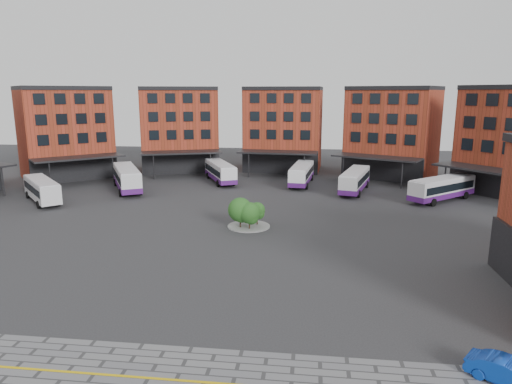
# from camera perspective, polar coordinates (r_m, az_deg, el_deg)

# --- Properties ---
(ground) EXTENTS (160.00, 160.00, 0.00)m
(ground) POSITION_cam_1_polar(r_m,az_deg,el_deg) (36.59, -6.64, -9.60)
(ground) COLOR #28282B
(ground) RESTS_ON ground
(yellow_line) EXTENTS (26.00, 0.15, 0.02)m
(yellow_line) POSITION_cam_1_polar(r_m,az_deg,el_deg) (24.14, -9.98, -22.13)
(yellow_line) COLOR gold
(yellow_line) RESTS_ON paving_zone
(main_building) EXTENTS (94.14, 42.48, 14.60)m
(main_building) POSITION_cam_1_polar(r_m,az_deg,el_deg) (72.66, -3.43, 7.27)
(main_building) COLOR #9A3421
(main_building) RESTS_ON ground
(tree_island) EXTENTS (4.40, 4.40, 3.20)m
(tree_island) POSITION_cam_1_polar(r_m,az_deg,el_deg) (46.42, -1.20, -2.61)
(tree_island) COLOR gray
(tree_island) RESTS_ON ground
(bus_a) EXTENTS (8.78, 9.14, 2.92)m
(bus_a) POSITION_cam_1_polar(r_m,az_deg,el_deg) (63.71, -25.21, 0.39)
(bus_a) COLOR silver
(bus_a) RESTS_ON ground
(bus_b) EXTENTS (8.03, 11.62, 3.32)m
(bus_b) POSITION_cam_1_polar(r_m,az_deg,el_deg) (67.04, -15.84, 1.71)
(bus_b) COLOR silver
(bus_b) RESTS_ON ground
(bus_c) EXTENTS (6.86, 10.81, 3.04)m
(bus_c) POSITION_cam_1_polar(r_m,az_deg,el_deg) (70.85, -4.50, 2.57)
(bus_c) COLOR white
(bus_c) RESTS_ON ground
(bus_d) EXTENTS (3.64, 10.98, 3.03)m
(bus_d) POSITION_cam_1_polar(r_m,az_deg,el_deg) (69.08, 5.72, 2.29)
(bus_d) COLOR white
(bus_d) RESTS_ON ground
(bus_e) EXTENTS (5.20, 11.07, 3.04)m
(bus_e) POSITION_cam_1_polar(r_m,az_deg,el_deg) (65.08, 12.25, 1.45)
(bus_e) COLOR silver
(bus_e) RESTS_ON ground
(bus_f) EXTENTS (9.77, 9.02, 3.05)m
(bus_f) POSITION_cam_1_polar(r_m,az_deg,el_deg) (62.94, 22.25, 0.45)
(bus_f) COLOR silver
(bus_f) RESTS_ON ground
(blue_car) EXTENTS (3.85, 3.29, 1.25)m
(blue_car) POSITION_cam_1_polar(r_m,az_deg,el_deg) (26.17, 29.05, -19.13)
(blue_car) COLOR #0D39AC
(blue_car) RESTS_ON ground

